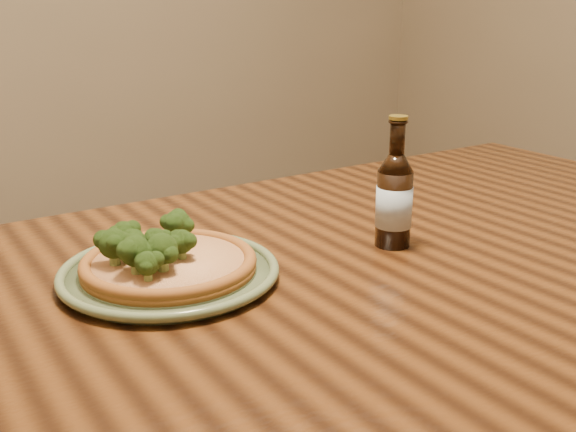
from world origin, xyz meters
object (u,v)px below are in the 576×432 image
plate (170,272)px  beer_bottle (394,199)px  pizza (165,259)px  table (367,308)px

plate → beer_bottle: 0.36m
plate → pizza: pizza is taller
pizza → beer_bottle: size_ratio=1.18×
plate → pizza: (-0.00, 0.00, 0.02)m
beer_bottle → table: bearing=-165.2°
pizza → table: bearing=-13.9°
table → beer_bottle: 0.18m
table → plate: 0.32m
table → beer_bottle: (0.05, 0.01, 0.17)m
plate → pizza: bearing=160.4°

